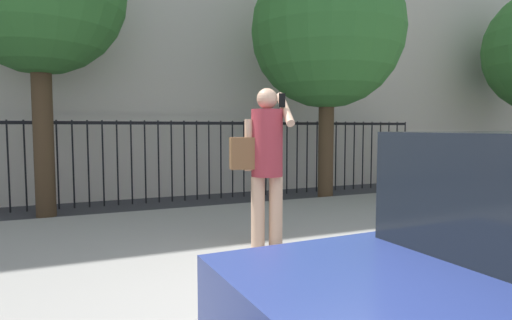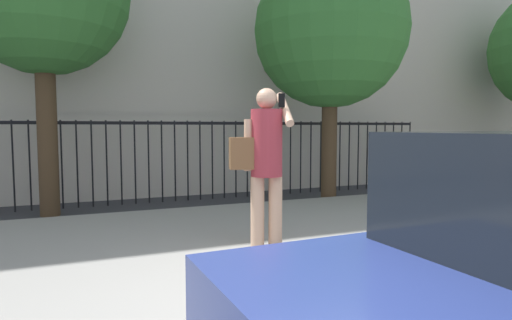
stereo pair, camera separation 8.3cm
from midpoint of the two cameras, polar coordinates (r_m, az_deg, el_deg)
The scene contains 5 objects.
sidewalk at distance 5.16m, azimuth -4.09°, elevation -11.33°, with size 28.00×4.40×0.15m, color gray.
iron_fence at distance 8.56m, azimuth -12.30°, elevation 1.28°, with size 12.03×0.04×1.60m.
pedestrian_on_phone at distance 4.61m, azimuth 0.64°, elevation 0.55°, with size 0.70×0.51×1.74m.
street_bench at distance 8.78m, azimuth 24.87°, elevation -1.38°, with size 1.60×0.45×0.95m.
street_tree_mid at distance 8.62m, azimuth 9.19°, elevation 16.45°, with size 2.92×2.92×4.76m.
Camera 1 is at (-1.66, -2.47, 1.47)m, focal length 30.04 mm.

